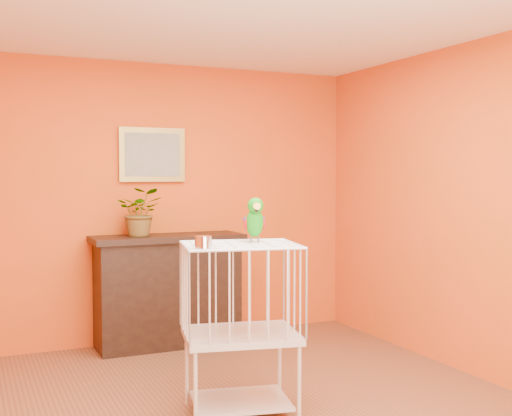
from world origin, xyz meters
name	(u,v)px	position (x,y,z in m)	size (l,w,h in m)	color
room_shell	(248,172)	(0.00, 0.00, 1.58)	(4.50, 4.50, 4.50)	#E34815
console_cabinet	(168,290)	(0.08, 2.01, 0.51)	(1.37, 0.49, 1.02)	black
potted_plant	(140,217)	(-0.17, 2.04, 1.19)	(0.39, 0.43, 0.34)	#26722D
framed_picture	(152,155)	(0.00, 2.22, 1.75)	(0.62, 0.04, 0.50)	#A58D3B
birdcage	(241,326)	(0.03, 0.19, 0.58)	(0.82, 0.70, 1.12)	beige
feed_cup	(203,242)	(-0.28, 0.04, 1.16)	(0.10, 0.10, 0.07)	silver
parrot	(255,219)	(0.15, 0.24, 1.27)	(0.16, 0.27, 0.30)	#59544C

